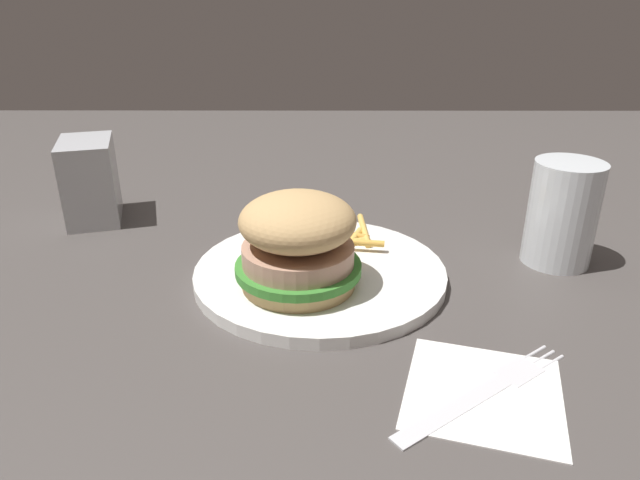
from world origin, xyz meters
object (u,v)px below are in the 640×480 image
object	(u,v)px
plate	(320,273)
sandwich	(298,242)
fork	(485,389)
napkin_dispenser	(90,181)
drink_glass	(561,218)
fries_pile	(344,239)
napkin	(483,392)

from	to	relation	value
plate	sandwich	xyz separation A→B (m)	(0.03, -0.02, 0.05)
fork	napkin_dispenser	xyz separation A→B (m)	(-0.33, -0.40, 0.05)
fork	drink_glass	bearing A→B (deg)	149.01
fries_pile	plate	bearing A→B (deg)	-23.69
napkin	drink_glass	distance (m)	0.26
fries_pile	napkin_dispenser	world-z (taller)	napkin_dispenser
plate	napkin_dispenser	size ratio (longest dim) A/B	2.51
plate	napkin	bearing A→B (deg)	34.04
napkin	drink_glass	xyz separation A→B (m)	(-0.22, 0.13, 0.05)
sandwich	plate	bearing A→B (deg)	149.96
sandwich	fork	bearing A→B (deg)	44.95
plate	fork	xyz separation A→B (m)	(0.18, 0.12, -0.00)
fries_pile	napkin_dispenser	distance (m)	0.32
plate	fork	size ratio (longest dim) A/B	1.67
sandwich	fries_pile	size ratio (longest dim) A/B	0.95
drink_glass	fries_pile	bearing A→B (deg)	-94.67
sandwich	napkin	bearing A→B (deg)	44.49
plate	sandwich	bearing A→B (deg)	-30.04
drink_glass	napkin_dispenser	world-z (taller)	drink_glass
fork	napkin_dispenser	world-z (taller)	napkin_dispenser
fries_pile	fork	size ratio (longest dim) A/B	0.83
sandwich	fork	xyz separation A→B (m)	(0.14, 0.14, -0.05)
plate	napkin_dispenser	xyz separation A→B (m)	(-0.16, -0.28, 0.04)
napkin	napkin_dispenser	world-z (taller)	napkin_dispenser
fork	napkin_dispenser	distance (m)	0.52
sandwich	napkin_dispenser	bearing A→B (deg)	-126.34
drink_glass	napkin_dispenser	bearing A→B (deg)	-102.54
fries_pile	napkin_dispenser	xyz separation A→B (m)	(-0.10, -0.31, 0.03)
napkin	napkin_dispenser	size ratio (longest dim) A/B	1.10
sandwich	drink_glass	size ratio (longest dim) A/B	1.08
sandwich	napkin	size ratio (longest dim) A/B	1.07
napkin	drink_glass	bearing A→B (deg)	148.87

